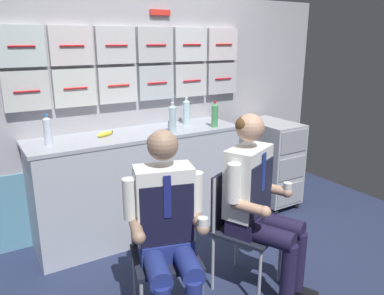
% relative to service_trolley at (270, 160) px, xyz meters
% --- Properties ---
extents(ground, '(4.80, 4.80, 0.04)m').
position_rel_service_trolley_xyz_m(ground, '(-1.27, -0.96, -0.51)').
color(ground, '#242C49').
extents(galley_bulkhead, '(4.20, 0.14, 2.15)m').
position_rel_service_trolley_xyz_m(galley_bulkhead, '(-1.28, 0.41, 0.60)').
color(galley_bulkhead, '#A9A6AE').
rests_on(galley_bulkhead, ground).
extents(galley_counter, '(1.90, 0.53, 0.96)m').
position_rel_service_trolley_xyz_m(galley_counter, '(-1.48, 0.13, -0.01)').
color(galley_counter, '#B3B9C5').
rests_on(galley_counter, ground).
extents(service_trolley, '(0.40, 0.65, 0.91)m').
position_rel_service_trolley_xyz_m(service_trolley, '(0.00, 0.00, 0.00)').
color(service_trolley, black).
rests_on(service_trolley, ground).
extents(folding_chair_left, '(0.50, 0.50, 0.86)m').
position_rel_service_trolley_xyz_m(folding_chair_left, '(-1.79, -0.94, 0.04)').
color(folding_chair_left, '#A8AAAF').
rests_on(folding_chair_left, ground).
extents(crew_member_left, '(0.51, 0.65, 1.26)m').
position_rel_service_trolley_xyz_m(crew_member_left, '(-1.84, -1.10, 0.21)').
color(crew_member_left, black).
rests_on(crew_member_left, ground).
extents(folding_chair_right, '(0.53, 0.53, 0.86)m').
position_rel_service_trolley_xyz_m(folding_chair_right, '(-1.20, -0.95, 0.04)').
color(folding_chair_right, '#A8AAAF').
rests_on(folding_chair_right, ground).
extents(crew_member_right, '(0.57, 0.69, 1.29)m').
position_rel_service_trolley_xyz_m(crew_member_right, '(-1.13, -1.09, 0.22)').
color(crew_member_right, black).
rests_on(crew_member_right, ground).
extents(water_bottle_tall, '(0.06, 0.06, 0.27)m').
position_rel_service_trolley_xyz_m(water_bottle_tall, '(-1.23, -0.06, 0.60)').
color(water_bottle_tall, silver).
rests_on(water_bottle_tall, galley_counter).
extents(water_bottle_short, '(0.06, 0.06, 0.24)m').
position_rel_service_trolley_xyz_m(water_bottle_short, '(-0.77, -0.04, 0.58)').
color(water_bottle_short, '#49965A').
rests_on(water_bottle_short, galley_counter).
extents(water_bottle_blue_cap, '(0.07, 0.07, 0.26)m').
position_rel_service_trolley_xyz_m(water_bottle_blue_cap, '(-0.92, 0.22, 0.59)').
color(water_bottle_blue_cap, silver).
rests_on(water_bottle_blue_cap, galley_counter).
extents(sparkling_bottle_green, '(0.06, 0.06, 0.24)m').
position_rel_service_trolley_xyz_m(sparkling_bottle_green, '(-2.23, 0.12, 0.58)').
color(sparkling_bottle_green, silver).
rests_on(sparkling_bottle_green, galley_counter).
extents(paper_cup_blue, '(0.07, 0.07, 0.06)m').
position_rel_service_trolley_xyz_m(paper_cup_blue, '(-1.15, 0.08, 0.50)').
color(paper_cup_blue, silver).
rests_on(paper_cup_blue, galley_counter).
extents(paper_cup_tan, '(0.06, 0.06, 0.06)m').
position_rel_service_trolley_xyz_m(paper_cup_tan, '(-1.11, 0.18, 0.50)').
color(paper_cup_tan, navy).
rests_on(paper_cup_tan, galley_counter).
extents(snack_banana, '(0.17, 0.10, 0.04)m').
position_rel_service_trolley_xyz_m(snack_banana, '(-1.77, 0.15, 0.49)').
color(snack_banana, yellow).
rests_on(snack_banana, galley_counter).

